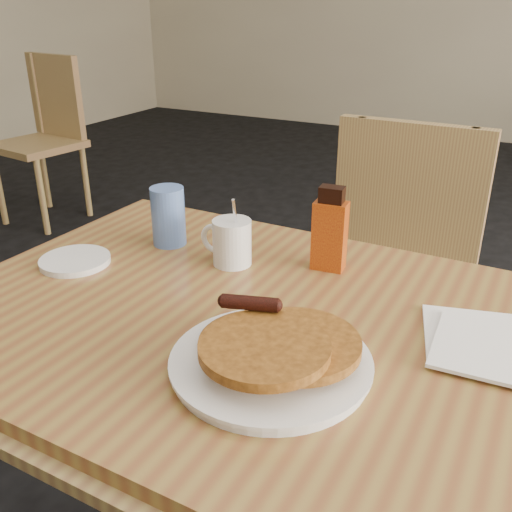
% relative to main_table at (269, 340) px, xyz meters
% --- Properties ---
extents(main_table, '(1.19, 0.82, 0.75)m').
position_rel_main_table_xyz_m(main_table, '(0.00, 0.00, 0.00)').
color(main_table, olive).
rests_on(main_table, floor).
extents(chair_main_far, '(0.43, 0.43, 0.93)m').
position_rel_main_table_xyz_m(chair_main_far, '(0.03, 0.72, -0.15)').
color(chair_main_far, '#A38A4C').
rests_on(chair_main_far, floor).
extents(chair_wall_extra, '(0.48, 0.48, 0.94)m').
position_rel_main_table_xyz_m(chair_wall_extra, '(-2.27, 1.65, -0.15)').
color(chair_wall_extra, '#A38A4C').
rests_on(chair_wall_extra, floor).
extents(pancake_plate, '(0.29, 0.29, 0.08)m').
position_rel_main_table_xyz_m(pancake_plate, '(0.07, -0.13, 0.07)').
color(pancake_plate, white).
rests_on(pancake_plate, main_table).
extents(coffee_mug, '(0.11, 0.08, 0.14)m').
position_rel_main_table_xyz_m(coffee_mug, '(-0.16, 0.16, 0.09)').
color(coffee_mug, white).
rests_on(coffee_mug, main_table).
extents(syrup_bottle, '(0.07, 0.05, 0.17)m').
position_rel_main_table_xyz_m(syrup_bottle, '(0.01, 0.22, 0.12)').
color(syrup_bottle, maroon).
rests_on(syrup_bottle, main_table).
extents(napkin_stack, '(0.21, 0.23, 0.01)m').
position_rel_main_table_xyz_m(napkin_stack, '(0.33, 0.08, 0.05)').
color(napkin_stack, white).
rests_on(napkin_stack, main_table).
extents(blue_tumbler, '(0.09, 0.09, 0.12)m').
position_rel_main_table_xyz_m(blue_tumbler, '(-0.33, 0.18, 0.11)').
color(blue_tumbler, '#567BCB').
rests_on(blue_tumbler, main_table).
extents(side_saucer, '(0.17, 0.17, 0.01)m').
position_rel_main_table_xyz_m(side_saucer, '(-0.44, 0.01, 0.05)').
color(side_saucer, white).
rests_on(side_saucer, main_table).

